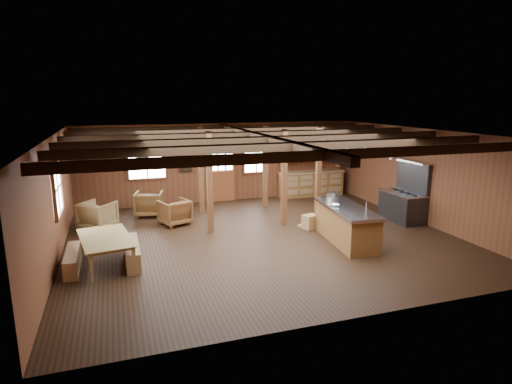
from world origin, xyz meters
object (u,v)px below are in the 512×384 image
at_px(kitchen_island, 346,224).
at_px(dining_table, 108,251).
at_px(commercial_range, 404,201).
at_px(armchair_c, 98,215).
at_px(armchair_a, 175,212).
at_px(armchair_b, 149,204).

distance_m(kitchen_island, dining_table, 5.87).
xyz_separation_m(commercial_range, armchair_c, (-8.85, 2.05, -0.21)).
bearing_deg(dining_table, armchair_a, -43.49).
height_order(kitchen_island, armchair_b, kitchen_island).
bearing_deg(commercial_range, armchair_a, 165.10).
relative_size(commercial_range, armchair_c, 2.13).
bearing_deg(commercial_range, dining_table, -173.84).
distance_m(kitchen_island, armchair_b, 6.24).
relative_size(commercial_range, armchair_a, 2.27).
height_order(armchair_a, armchair_c, armchair_c).
distance_m(armchair_a, armchair_c, 2.17).
bearing_deg(armchair_b, commercial_range, 171.46).
bearing_deg(armchair_a, armchair_c, -27.37).
bearing_deg(armchair_c, armchair_b, -110.82).
relative_size(commercial_range, dining_table, 0.99).
bearing_deg(armchair_a, commercial_range, 144.90).
relative_size(armchair_a, armchair_c, 0.94).
bearing_deg(armchair_b, kitchen_island, 151.60).
distance_m(dining_table, armchair_c, 2.99).
relative_size(kitchen_island, dining_table, 1.38).
relative_size(kitchen_island, armchair_c, 2.96).
xyz_separation_m(kitchen_island, armchair_c, (-6.16, 3.25, -0.08)).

